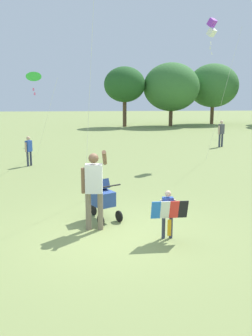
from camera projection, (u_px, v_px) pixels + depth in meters
ground_plane at (113, 234)px, 8.23m from camera, size 120.00×120.00×0.00m
treeline_distant at (221, 85)px, 36.06m from camera, size 21.06×7.36×6.72m
child_with_butterfly_kite at (168, 210)px, 7.85m from camera, size 0.78×0.34×1.07m
person_adult_flyer at (94, 184)px, 8.32m from camera, size 0.60×0.54×1.86m
stroller at (101, 196)px, 9.09m from camera, size 0.85×1.09×1.03m
kite_green_novelty at (212, 28)px, 16.52m from camera, size 0.98×1.95×6.40m
kite_blue_high at (34, 77)px, 18.37m from camera, size 1.94×3.81×4.17m
person_sitting_far at (221, 131)px, 21.61m from camera, size 0.43×0.35×1.55m
person_kid_running at (29, 149)px, 15.88m from camera, size 0.29×0.36×1.29m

